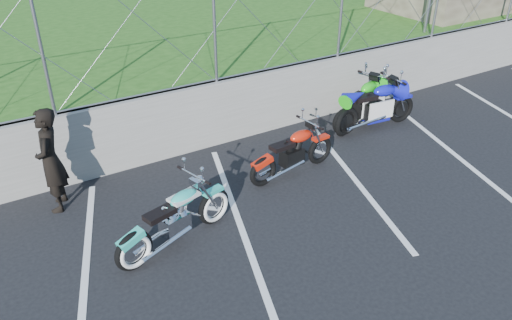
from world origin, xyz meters
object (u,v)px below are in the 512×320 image
person_standing (50,161)px  cruiser_turquoise (177,220)px  sportbike_blue (376,108)px  sportbike_green (363,105)px  naked_orange (294,154)px

person_standing → cruiser_turquoise: bearing=53.7°
cruiser_turquoise → sportbike_blue: sportbike_blue is taller
sportbike_green → sportbike_blue: sportbike_blue is taller
sportbike_green → person_standing: bearing=160.5°
cruiser_turquoise → sportbike_blue: size_ratio=0.96×
cruiser_turquoise → naked_orange: 2.70m
cruiser_turquoise → sportbike_green: 5.37m
naked_orange → sportbike_green: sportbike_green is taller
naked_orange → person_standing: size_ratio=1.09×
cruiser_turquoise → sportbike_blue: bearing=0.3°
sportbike_blue → sportbike_green: bearing=116.4°
cruiser_turquoise → sportbike_green: size_ratio=1.02×
sportbike_green → person_standing: (-6.37, 0.19, 0.41)m
person_standing → naked_orange: bearing=93.4°
cruiser_turquoise → sportbike_green: sportbike_green is taller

